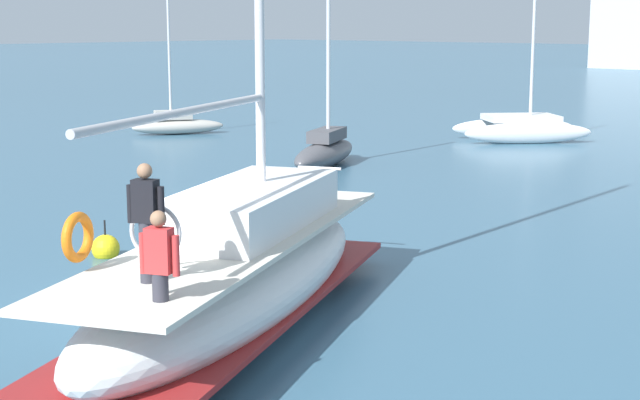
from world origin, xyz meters
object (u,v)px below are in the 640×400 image
object	(u,v)px
moored_catamaran	(325,150)
mooring_buoy	(106,248)
main_sailboat	(237,270)
moored_sloop_far	(521,126)
moored_ketch_distant	(177,124)

from	to	relation	value
moored_catamaran	mooring_buoy	distance (m)	13.77
main_sailboat	moored_sloop_far	size ratio (longest dim) A/B	1.98
moored_catamaran	moored_sloop_far	bearing A→B (deg)	84.70
mooring_buoy	main_sailboat	bearing A→B (deg)	-12.90
main_sailboat	moored_sloop_far	distance (m)	26.70
moored_sloop_far	moored_catamaran	world-z (taller)	moored_catamaran
moored_sloop_far	moored_catamaran	size ratio (longest dim) A/B	0.99
main_sailboat	moored_catamaran	xyz separation A→B (m)	(-10.87, 13.91, -0.36)
moored_catamaran	moored_ketch_distant	world-z (taller)	moored_catamaran
moored_sloop_far	moored_ketch_distant	size ratio (longest dim) A/B	1.12
moored_sloop_far	mooring_buoy	bearing A→B (deg)	-79.42
main_sailboat	moored_catamaran	bearing A→B (deg)	128.02
moored_catamaran	mooring_buoy	bearing A→B (deg)	-66.84
moored_sloop_far	mooring_buoy	world-z (taller)	moored_sloop_far
moored_catamaran	moored_ketch_distant	bearing A→B (deg)	166.61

